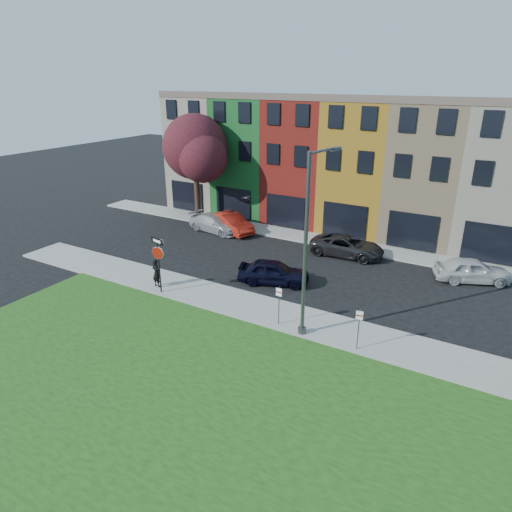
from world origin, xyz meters
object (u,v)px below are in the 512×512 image
Objects in this scene: man at (156,273)px; street_lamp at (308,247)px; stop_sign at (158,254)px; sedan_near at (274,272)px.

man is 0.19× the size of street_lamp.
man is at bearing -171.85° from street_lamp.
stop_sign is 6.92m from sedan_near.
sedan_near is (4.90, 4.57, -1.73)m from stop_sign.
stop_sign is 0.72× the size of sedan_near.
man is (-0.70, 0.49, -1.49)m from stop_sign.
street_lamp is (8.93, 0.20, 2.04)m from stop_sign.
man is at bearing 158.96° from stop_sign.
stop_sign is 1.72m from man.
sedan_near is at bearing 142.56° from street_lamp.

